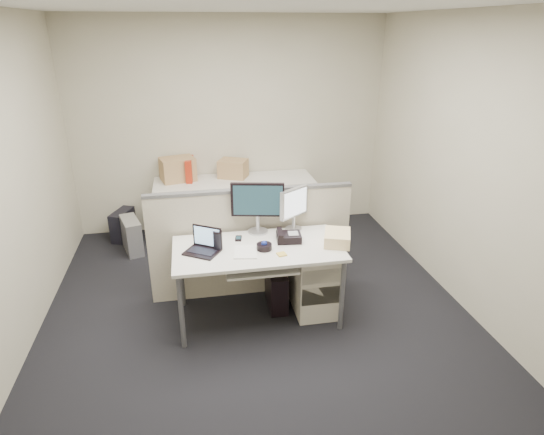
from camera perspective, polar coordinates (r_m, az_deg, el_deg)
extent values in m
cube|color=black|center=(4.44, -1.68, -12.28)|extent=(4.00, 4.50, 0.01)
cube|color=white|center=(3.63, -2.22, 25.26)|extent=(4.00, 4.50, 0.01)
cube|color=#BCB49E|center=(5.98, -5.26, 11.23)|extent=(4.00, 0.02, 2.70)
cube|color=#BCB49E|center=(1.87, 9.15, -17.21)|extent=(4.00, 0.02, 2.70)
cube|color=#BCB49E|center=(4.55, 23.94, 5.64)|extent=(0.02, 4.50, 2.70)
cube|color=silver|center=(4.06, -1.79, -3.95)|extent=(1.50, 0.75, 0.03)
cylinder|color=slate|center=(3.94, -11.30, -11.58)|extent=(0.04, 0.04, 0.70)
cylinder|color=slate|center=(4.49, -11.32, -6.93)|extent=(0.04, 0.04, 0.70)
cylinder|color=slate|center=(4.12, 8.78, -9.64)|extent=(0.04, 0.04, 0.70)
cylinder|color=slate|center=(4.65, 6.22, -5.45)|extent=(0.04, 0.04, 0.70)
cube|color=silver|center=(3.95, -1.37, -6.34)|extent=(0.62, 0.32, 0.02)
cube|color=beige|center=(4.40, 5.33, -7.59)|extent=(0.40, 0.55, 0.65)
cube|color=#BCB198|center=(4.53, -2.64, -3.31)|extent=(2.00, 0.06, 1.10)
cube|color=beige|center=(5.96, -4.62, 1.26)|extent=(2.00, 0.60, 0.72)
cube|color=black|center=(4.25, -1.82, 1.19)|extent=(0.52, 0.29, 0.50)
cube|color=#B7B7BC|center=(4.33, 2.75, 1.01)|extent=(0.38, 0.33, 0.41)
cube|color=black|center=(3.96, -8.87, -3.06)|extent=(0.35, 0.33, 0.21)
cylinder|color=black|center=(4.01, -0.98, -3.68)|extent=(0.15, 0.15, 0.05)
cube|color=black|center=(4.16, 2.11, -2.50)|extent=(0.24, 0.20, 0.07)
cube|color=silver|center=(3.97, -3.33, -4.33)|extent=(0.24, 0.28, 0.01)
cube|color=gold|center=(3.92, 1.22, -4.63)|extent=(0.09, 0.09, 0.01)
cylinder|color=black|center=(4.01, -6.81, -2.94)|extent=(0.10, 0.10, 0.17)
ellipsoid|color=yellow|center=(4.18, 1.78, -2.59)|extent=(0.18, 0.05, 0.04)
cube|color=black|center=(4.22, -4.23, -2.63)|extent=(0.07, 0.11, 0.01)
cube|color=#DBB98D|center=(4.15, 8.19, -2.54)|extent=(0.31, 0.35, 0.11)
cube|color=black|center=(3.97, -2.18, -5.82)|extent=(0.47, 0.21, 0.03)
cube|color=black|center=(4.48, 0.55, -8.85)|extent=(0.17, 0.42, 0.39)
cube|color=black|center=(6.16, -18.20, -0.86)|extent=(0.30, 0.43, 0.38)
cube|color=#B7B7BC|center=(5.77, -17.19, -2.15)|extent=(0.30, 0.48, 0.42)
cube|color=tan|center=(5.88, -11.73, 5.87)|extent=(0.48, 0.40, 0.31)
cube|color=tan|center=(5.91, -4.90, 6.05)|extent=(0.43, 0.39, 0.25)
cube|color=#A82510|center=(5.86, -10.26, 5.90)|extent=(0.12, 0.34, 0.31)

